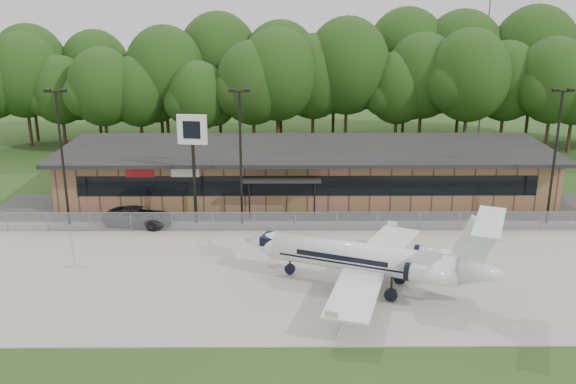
{
  "coord_description": "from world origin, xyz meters",
  "views": [
    {
      "loc": [
        -1.84,
        -28.88,
        16.87
      ],
      "look_at": [
        -1.57,
        12.0,
        3.99
      ],
      "focal_mm": 40.0,
      "sensor_mm": 36.0,
      "label": 1
    }
  ],
  "objects_px": {
    "suv": "(139,217)",
    "pole_sign": "(193,141)",
    "terminal": "(305,170)",
    "business_jet": "(373,260)"
  },
  "relations": [
    {
      "from": "terminal",
      "to": "suv",
      "type": "bearing_deg",
      "value": -149.0
    },
    {
      "from": "terminal",
      "to": "business_jet",
      "type": "height_order",
      "value": "business_jet"
    },
    {
      "from": "suv",
      "to": "pole_sign",
      "type": "bearing_deg",
      "value": -71.52
    },
    {
      "from": "business_jet",
      "to": "suv",
      "type": "distance_m",
      "value": 19.38
    },
    {
      "from": "terminal",
      "to": "business_jet",
      "type": "distance_m",
      "value": 18.76
    },
    {
      "from": "business_jet",
      "to": "pole_sign",
      "type": "distance_m",
      "value": 16.98
    },
    {
      "from": "business_jet",
      "to": "suv",
      "type": "bearing_deg",
      "value": 167.7
    },
    {
      "from": "business_jet",
      "to": "terminal",
      "type": "bearing_deg",
      "value": 122.0
    },
    {
      "from": "terminal",
      "to": "suv",
      "type": "distance_m",
      "value": 14.88
    },
    {
      "from": "pole_sign",
      "to": "terminal",
      "type": "bearing_deg",
      "value": 47.59
    }
  ]
}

